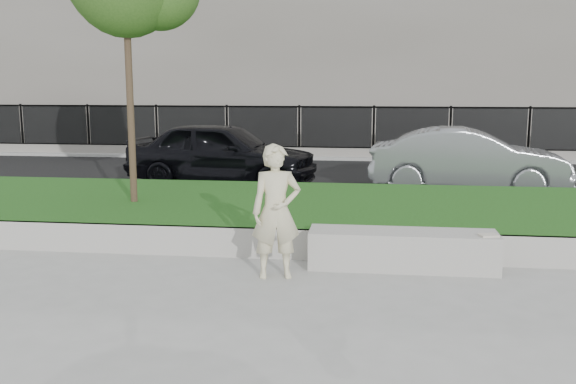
# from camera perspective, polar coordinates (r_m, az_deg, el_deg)

# --- Properties ---
(ground) EXTENTS (90.00, 90.00, 0.00)m
(ground) POSITION_cam_1_polar(r_m,az_deg,el_deg) (7.54, -4.46, -7.95)
(ground) COLOR gray
(ground) RESTS_ON ground
(grass_bank) EXTENTS (34.00, 4.00, 0.40)m
(grass_bank) POSITION_cam_1_polar(r_m,az_deg,el_deg) (10.35, -1.12, -1.90)
(grass_bank) COLOR #17360D
(grass_bank) RESTS_ON ground
(grass_kerb) EXTENTS (34.00, 0.08, 0.40)m
(grass_kerb) POSITION_cam_1_polar(r_m,az_deg,el_deg) (8.47, -3.06, -4.55)
(grass_kerb) COLOR #9A9790
(grass_kerb) RESTS_ON ground
(street) EXTENTS (34.00, 7.00, 0.04)m
(street) POSITION_cam_1_polar(r_m,az_deg,el_deg) (15.76, 1.78, 1.46)
(street) COLOR black
(street) RESTS_ON ground
(far_pavement) EXTENTS (34.00, 3.00, 0.12)m
(far_pavement) POSITION_cam_1_polar(r_m,az_deg,el_deg) (20.21, 3.00, 3.40)
(far_pavement) COLOR gray
(far_pavement) RESTS_ON ground
(iron_fence) EXTENTS (32.00, 0.30, 1.50)m
(iron_fence) POSITION_cam_1_polar(r_m,az_deg,el_deg) (19.17, 2.79, 4.50)
(iron_fence) COLOR slate
(iron_fence) RESTS_ON far_pavement
(building_facade) EXTENTS (34.00, 10.00, 10.00)m
(building_facade) POSITION_cam_1_polar(r_m,az_deg,el_deg) (27.21, 4.24, 15.43)
(building_facade) COLOR #666159
(building_facade) RESTS_ON ground
(stone_bench) EXTENTS (2.31, 0.58, 0.47)m
(stone_bench) POSITION_cam_1_polar(r_m,az_deg,el_deg) (8.11, 10.13, -5.07)
(stone_bench) COLOR #9A9790
(stone_bench) RESTS_ON ground
(man) EXTENTS (0.65, 0.50, 1.58)m
(man) POSITION_cam_1_polar(r_m,az_deg,el_deg) (7.51, -1.06, -1.76)
(man) COLOR beige
(man) RESTS_ON ground
(book) EXTENTS (0.25, 0.21, 0.02)m
(book) POSITION_cam_1_polar(r_m,az_deg,el_deg) (8.03, 17.39, -3.69)
(book) COLOR beige
(book) RESTS_ON stone_bench
(car_dark) EXTENTS (4.37, 2.28, 1.42)m
(car_dark) POSITION_cam_1_polar(r_m,az_deg,el_deg) (14.13, -5.89, 3.44)
(car_dark) COLOR black
(car_dark) RESTS_ON street
(car_silver) EXTENTS (4.11, 1.77, 1.32)m
(car_silver) POSITION_cam_1_polar(r_m,az_deg,el_deg) (13.79, 15.70, 2.75)
(car_silver) COLOR gray
(car_silver) RESTS_ON street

